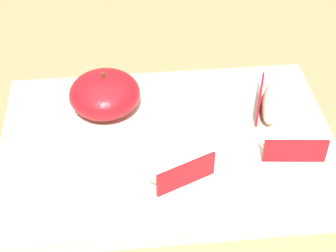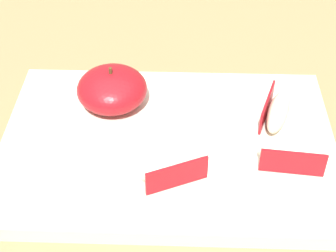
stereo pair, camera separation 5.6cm
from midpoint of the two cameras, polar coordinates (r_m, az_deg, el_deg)
The scene contains 6 objects.
dining_table at distance 0.68m, azimuth 4.88°, elevation -7.15°, with size 1.39×0.76×0.73m.
cutting_board at distance 0.58m, azimuth 2.77°, elevation -2.27°, with size 0.36×0.25×0.02m.
apple_half_skin_up at distance 0.60m, azimuth -3.38°, elevation 3.86°, with size 0.08×0.08×0.05m.
apple_wedge_front at distance 0.55m, azimuth 15.97°, elevation -3.12°, with size 0.07×0.03×0.03m.
apple_wedge_middle at distance 0.52m, azimuth 3.57°, elevation -4.62°, with size 0.07×0.05×0.03m.
apple_wedge_right at distance 0.60m, azimuth 14.16°, elevation 1.66°, with size 0.04×0.07×0.03m.
Camera 2 is at (-0.01, -0.45, 1.13)m, focal length 57.07 mm.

